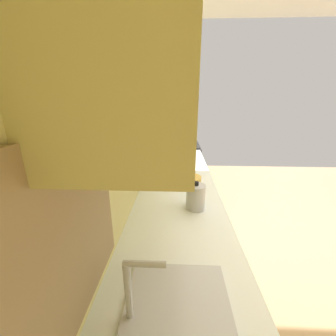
% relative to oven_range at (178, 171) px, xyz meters
% --- Properties ---
extents(ground_plane, '(6.53, 6.53, 0.00)m').
position_rel_oven_range_xyz_m(ground_plane, '(-1.48, -1.20, -0.48)').
color(ground_plane, tan).
extents(wall_back, '(4.20, 0.12, 2.83)m').
position_rel_oven_range_xyz_m(wall_back, '(-1.48, 0.39, 0.93)').
color(wall_back, '#DBCD7A').
rests_on(wall_back, ground_plane).
extents(counter_run, '(3.18, 0.65, 0.93)m').
position_rel_oven_range_xyz_m(counter_run, '(-1.93, 0.02, -0.01)').
color(counter_run, '#D3C973').
rests_on(counter_run, ground_plane).
extents(upper_cabinets, '(1.99, 0.33, 0.69)m').
position_rel_oven_range_xyz_m(upper_cabinets, '(-1.93, 0.16, 1.34)').
color(upper_cabinets, '#D5C574').
extents(window_back_wall, '(0.56, 0.02, 0.57)m').
position_rel_oven_range_xyz_m(window_back_wall, '(-2.78, 0.32, 0.80)').
color(window_back_wall, '#997A4C').
extents(oven_range, '(0.68, 0.67, 1.11)m').
position_rel_oven_range_xyz_m(oven_range, '(0.00, 0.00, 0.00)').
color(oven_range, black).
rests_on(oven_range, ground_plane).
extents(sink_basin, '(0.47, 0.37, 0.25)m').
position_rel_oven_range_xyz_m(sink_basin, '(-2.78, 0.02, 0.46)').
color(sink_basin, '#B7BABF').
rests_on(sink_basin, counter_run).
extents(microwave, '(0.51, 0.37, 0.32)m').
position_rel_oven_range_xyz_m(microwave, '(-0.85, 0.04, 0.61)').
color(microwave, white).
rests_on(microwave, counter_run).
extents(bowl, '(0.18, 0.18, 0.05)m').
position_rel_oven_range_xyz_m(bowl, '(-1.54, -0.10, 0.48)').
color(bowl, gold).
rests_on(bowl, counter_run).
extents(kettle, '(0.17, 0.13, 0.19)m').
position_rel_oven_range_xyz_m(kettle, '(-2.01, -0.10, 0.53)').
color(kettle, '#B7BABF').
rests_on(kettle, counter_run).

